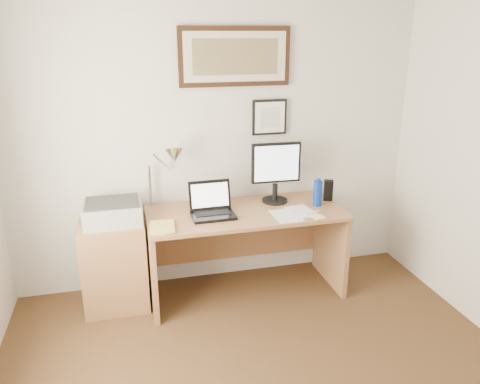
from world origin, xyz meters
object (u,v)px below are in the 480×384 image
object	(u,v)px
book	(150,228)
printer	(113,212)
water_bottle	(318,193)
laptop	(212,208)
side_cabinet	(115,265)
desk	(243,233)
lcd_monitor	(276,170)

from	to	relation	value
book	printer	xyz separation A→B (m)	(-0.26, 0.25, 0.06)
water_bottle	laptop	size ratio (longest dim) A/B	0.62
side_cabinet	water_bottle	world-z (taller)	water_bottle
laptop	printer	size ratio (longest dim) A/B	0.78
water_bottle	side_cabinet	bearing A→B (deg)	177.45
desk	printer	distance (m)	1.09
book	desk	xyz separation A→B (m)	(0.78, 0.27, -0.24)
water_bottle	printer	xyz separation A→B (m)	(-1.67, 0.09, -0.04)
water_bottle	laptop	xyz separation A→B (m)	(-0.90, 0.01, -0.05)
book	printer	size ratio (longest dim) A/B	0.56
laptop	side_cabinet	bearing A→B (deg)	175.36
side_cabinet	book	bearing A→B (deg)	-39.14
lcd_monitor	printer	bearing A→B (deg)	-176.42
side_cabinet	laptop	world-z (taller)	laptop
desk	lcd_monitor	bearing A→B (deg)	11.51
lcd_monitor	side_cabinet	bearing A→B (deg)	-175.96
water_bottle	laptop	distance (m)	0.90
book	lcd_monitor	size ratio (longest dim) A/B	0.47
side_cabinet	lcd_monitor	xyz separation A→B (m)	(1.37, 0.10, 0.68)
laptop	desk	bearing A→B (deg)	19.51
desk	printer	world-z (taller)	printer
printer	side_cabinet	bearing A→B (deg)	-151.82
water_bottle	printer	bearing A→B (deg)	176.99
water_bottle	lcd_monitor	size ratio (longest dim) A/B	0.41
side_cabinet	lcd_monitor	bearing A→B (deg)	4.04
desk	water_bottle	bearing A→B (deg)	-10.11
water_bottle	desk	bearing A→B (deg)	169.89
book	side_cabinet	bearing A→B (deg)	140.86
water_bottle	desk	world-z (taller)	water_bottle
side_cabinet	desk	distance (m)	1.08
laptop	printer	world-z (taller)	laptop
water_bottle	book	size ratio (longest dim) A/B	0.87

